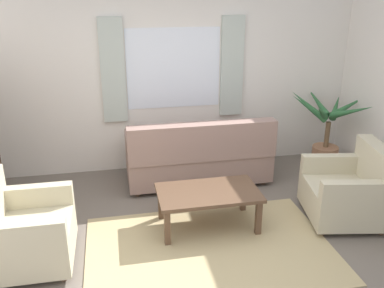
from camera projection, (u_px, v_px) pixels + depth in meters
The scene contains 9 objects.
ground_plane at pixel (210, 249), 4.21m from camera, with size 6.24×6.24×0.00m, color #6B6056.
wall_back at pixel (173, 78), 5.82m from camera, with size 5.32×0.12×2.60m, color silver.
window_with_curtains at pixel (174, 69), 5.69m from camera, with size 1.98×0.07×1.40m.
area_rug at pixel (210, 249), 4.21m from camera, with size 2.48×1.66×0.01m, color tan.
couch at pixel (199, 157), 5.54m from camera, with size 1.90×0.82×0.92m.
armchair_left at pixel (21, 231), 3.88m from camera, with size 0.83×0.85×0.88m.
armchair_right at pixel (350, 191), 4.65m from camera, with size 0.96×0.97×0.88m.
coffee_table at pixel (208, 196), 4.48m from camera, with size 1.10×0.64×0.44m.
potted_plant at pixel (327, 132), 5.97m from camera, with size 1.21×1.28×1.13m.
Camera 1 is at (-0.88, -3.44, 2.50)m, focal length 38.61 mm.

